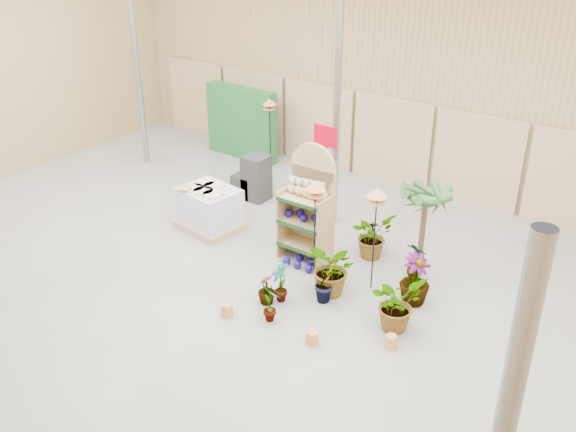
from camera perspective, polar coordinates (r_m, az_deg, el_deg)
name	(u,v)px	position (r m, az deg, el deg)	size (l,w,h in m)	color
room	(251,157)	(10.37, -3.27, 5.25)	(15.20, 12.10, 4.70)	slate
display_shelf	(310,207)	(11.47, 1.94, 0.80)	(0.91, 0.57, 2.17)	tan
teddy_bears	(308,190)	(11.21, 1.82, 2.33)	(0.81, 0.22, 0.35)	#C3B189
gazing_balls_shelf	(305,217)	(11.43, 1.55, -0.07)	(0.80, 0.27, 0.15)	navy
gazing_balls_floor	(301,263)	(11.55, 1.12, -4.16)	(0.63, 0.39, 0.15)	navy
pallet_stack	(210,209)	(12.79, -6.99, 0.64)	(1.31, 1.14, 0.89)	tan
charcoal_planters	(253,180)	(14.02, -3.14, 3.18)	(0.80, 0.50, 1.00)	black
trellis_stock	(242,123)	(16.21, -4.15, 8.28)	(2.00, 0.30, 1.80)	#1E622B
offer_sign	(325,158)	(12.12, 3.34, 5.21)	(0.50, 0.08, 2.20)	gray
bird_table_front	(315,189)	(10.60, 2.45, 2.42)	(0.34, 0.34, 1.78)	black
bird_table_right	(377,196)	(10.25, 7.92, 1.77)	(0.34, 0.34, 1.86)	black
bird_table_back	(270,104)	(15.12, -1.65, 9.92)	(0.34, 0.34, 1.77)	black
palm	(426,196)	(10.90, 12.18, 1.76)	(0.70, 0.70, 1.78)	brown
potted_plant_0	(281,282)	(10.49, -0.66, -5.92)	(0.36, 0.25, 0.69)	#2D5928
potted_plant_1	(325,283)	(10.51, 3.35, -5.93)	(0.38, 0.30, 0.69)	#2D5928
potted_plant_2	(333,269)	(10.59, 4.01, -4.76)	(0.87, 0.75, 0.96)	#2D5928
potted_plant_3	(415,280)	(10.58, 11.21, -5.57)	(0.49, 0.49, 0.88)	#2D5928
potted_plant_4	(415,261)	(11.24, 11.25, -3.91)	(0.39, 0.27, 0.74)	#2D5928
potted_plant_5	(334,265)	(11.12, 4.09, -4.40)	(0.30, 0.24, 0.54)	#2D5928
potted_plant_6	(372,235)	(11.80, 7.49, -1.73)	(0.77, 0.66, 0.85)	#2D5928
potted_plant_7	(267,289)	(10.48, -1.90, -6.52)	(0.29, 0.29, 0.52)	#2D5928
potted_plant_8	(270,303)	(10.03, -1.59, -7.73)	(0.35, 0.24, 0.66)	#2D5928
potted_plant_10	(396,303)	(9.96, 9.61, -7.64)	(0.80, 0.69, 0.89)	#2D5928
potted_plant_11	(373,235)	(12.08, 7.60, -1.70)	(0.34, 0.34, 0.60)	#2D5928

